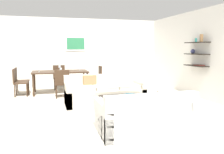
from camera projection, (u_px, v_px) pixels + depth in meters
ground_plane at (107, 106)px, 6.10m from camera, size 18.00×18.00×0.00m
back_wall_unit at (92, 52)px, 9.38m from camera, size 8.40×0.09×2.70m
right_wall_shelf_unit at (194, 54)px, 7.31m from camera, size 0.34×8.20×2.70m
sofa_beige at (104, 93)px, 6.39m from camera, size 2.15×0.90×0.78m
loveseat_white at (144, 116)px, 4.19m from camera, size 1.66×0.90×0.78m
coffee_table at (125, 105)px, 5.41m from camera, size 1.10×0.92×0.38m
decorative_bowl at (130, 96)px, 5.35m from camera, size 0.35×0.35×0.08m
candle_jar at (134, 96)px, 5.45m from camera, size 0.08×0.08×0.06m
dining_table at (60, 73)px, 7.86m from camera, size 1.86×0.93×0.75m
dining_chair_left_far at (20, 79)px, 7.73m from camera, size 0.44×0.44×0.88m
dining_chair_left_near at (18, 81)px, 7.33m from camera, size 0.44×0.44×0.88m
dining_chair_foot at (62, 82)px, 7.05m from camera, size 0.44×0.44×0.88m
dining_chair_right_far at (97, 76)px, 8.44m from camera, size 0.44×0.44×0.88m
dining_chair_head at (59, 75)px, 8.72m from camera, size 0.44×0.44×0.88m
wine_glass_right_far at (80, 67)px, 8.13m from camera, size 0.07×0.07×0.18m
wine_glass_left_near at (39, 68)px, 7.55m from camera, size 0.06×0.06×0.17m
wine_glass_left_far at (39, 68)px, 7.77m from camera, size 0.07×0.07×0.16m
wine_glass_head at (60, 66)px, 8.22m from camera, size 0.08×0.08×0.19m
wine_glass_foot at (61, 69)px, 7.45m from camera, size 0.06×0.06×0.15m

